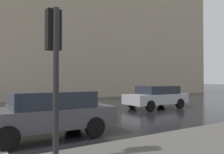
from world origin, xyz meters
TOP-DOWN VIEW (x-y plane):
  - haussmann_block_corner at (21.41, -17.15)m, footprint 17.81×29.87m
  - traffic_signal_post at (-3.44, -4.33)m, footprint 0.44×0.30m
  - car_dark_grey at (-1.00, -4.98)m, footprint 1.85×4.10m
  - car_silver at (2.50, -12.99)m, footprint 1.85×4.10m

SIDE VIEW (x-z plane):
  - car_dark_grey at x=-1.00m, z-range 0.05..1.46m
  - car_silver at x=2.50m, z-range 0.05..1.46m
  - traffic_signal_post at x=-3.44m, z-range 0.84..3.92m
  - haussmann_block_corner at x=21.41m, z-range -0.22..21.56m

